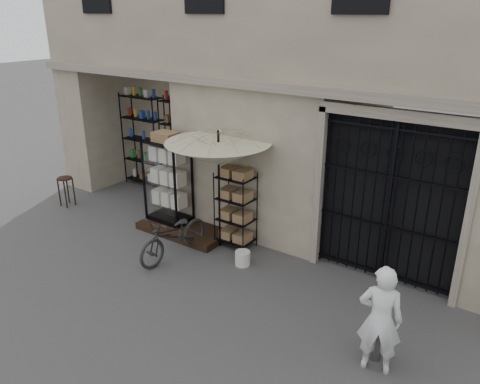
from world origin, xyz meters
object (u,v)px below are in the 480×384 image
Objects in this scene: wire_rack at (236,211)px; white_bucket at (243,258)px; bicycle at (176,256)px; display_cabinet at (168,186)px; wooden_stool at (66,191)px; shopkeeper at (374,368)px; market_umbrella at (218,147)px; steel_bollard at (378,332)px.

wire_rack is 1.00m from white_bucket.
bicycle is at bearing -159.15° from white_bucket.
display_cabinet is 3.01m from wooden_stool.
shopkeeper is (3.01, -1.27, -0.14)m from white_bucket.
white_bucket is at bearing 0.59° from wooden_stool.
market_umbrella reaches higher than steel_bollard.
display_cabinet is at bearing -32.94° from shopkeeper.
steel_bollard is 0.56× the size of shopkeeper.
bicycle reaches higher than wooden_stool.
wooden_stool is (-5.20, -0.05, 0.25)m from white_bucket.
shopkeeper is (5.31, -1.77, -0.96)m from display_cabinet.
wire_rack is 2.17× the size of wooden_stool.
display_cabinet is at bearing 175.24° from market_umbrella.
shopkeeper is at bearing -9.35° from wire_rack.
wire_rack is at bearing 134.83° from white_bucket.
bicycle is at bearing 172.03° from steel_bollard.
white_bucket is (0.82, -0.38, -1.95)m from market_umbrella.
wire_rack reaches higher than shopkeeper.
white_bucket is at bearing -25.81° from display_cabinet.
wooden_stool is 8.23m from steel_bollard.
wire_rack is (1.75, 0.05, -0.18)m from display_cabinet.
steel_bollard is at bearing -4.99° from bicycle.
bicycle is 1.11× the size of shopkeeper.
bicycle is 2.38× the size of wooden_stool.
market_umbrella is at bearing -37.76° from shopkeeper.
white_bucket is (0.55, -0.55, -0.64)m from wire_rack.
steel_bollard is at bearing -88.72° from shopkeeper.
market_umbrella is at bearing 155.39° from white_bucket.
wooden_stool is (-4.66, -0.60, -0.39)m from wire_rack.
wire_rack reaches higher than white_bucket.
market_umbrella is 3.31× the size of steel_bollard.
bicycle is (-0.72, -1.03, -0.78)m from wire_rack.
wire_rack reaches higher than wooden_stool.
white_bucket is 0.18× the size of shopkeeper.
steel_bollard is (4.23, -0.59, 0.44)m from bicycle.
display_cabinet is 5.68m from shopkeeper.
bicycle is 3.98m from wooden_stool.
display_cabinet is 2.22× the size of steel_bollard.
wire_rack is 0.91× the size of bicycle.
display_cabinet is 1.23× the size of wire_rack.
bicycle is at bearing -57.17° from display_cabinet.
market_umbrella is at bearing -18.35° from display_cabinet.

